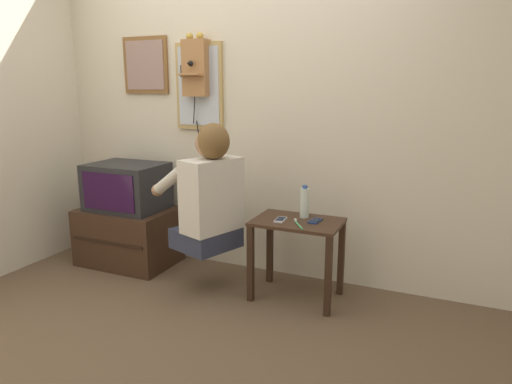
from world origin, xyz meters
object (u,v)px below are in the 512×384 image
wall_mirror (199,86)px  water_bottle (305,202)px  framed_picture (146,65)px  cell_phone_spare (315,221)px  wall_phone_antique (196,67)px  person (209,192)px  television (127,187)px  toothbrush (298,224)px  cell_phone_held (281,220)px

wall_mirror → water_bottle: bearing=-15.1°
water_bottle → wall_mirror: bearing=164.9°
framed_picture → cell_phone_spare: bearing=-12.0°
cell_phone_spare → wall_mirror: bearing=168.5°
water_bottle → wall_phone_antique: bearing=167.2°
person → wall_mirror: wall_mirror is taller
wall_phone_antique → water_bottle: bearing=-12.8°
television → water_bottle: 1.48m
framed_picture → wall_mirror: (0.50, -0.00, -0.17)m
framed_picture → water_bottle: framed_picture is taller
wall_phone_antique → toothbrush: (0.97, -0.40, -1.01)m
toothbrush → water_bottle: bearing=61.3°
toothbrush → wall_mirror: bearing=121.4°
framed_picture → toothbrush: (1.47, -0.45, -1.03)m
water_bottle → toothbrush: bearing=-84.6°
wall_phone_antique → toothbrush: wall_phone_antique is taller
cell_phone_held → water_bottle: (0.12, 0.14, 0.10)m
wall_phone_antique → cell_phone_spare: wall_phone_antique is taller
television → framed_picture: framed_picture is taller
person → cell_phone_spare: (0.70, 0.16, -0.16)m
wall_mirror → wall_phone_antique: bearing=-90.8°
person → wall_phone_antique: wall_phone_antique is taller
person → framed_picture: size_ratio=1.97×
television → cell_phone_spare: bearing=-1.6°
water_bottle → toothbrush: water_bottle is taller
cell_phone_held → toothbrush: size_ratio=0.84×
water_bottle → cell_phone_held: bearing=-131.1°
wall_mirror → television: bearing=-151.9°
water_bottle → television: bearing=-179.1°
framed_picture → cell_phone_held: size_ratio=3.48×
television → wall_phone_antique: bearing=24.6°
television → water_bottle: (1.48, 0.02, 0.01)m
person → cell_phone_spare: size_ratio=6.76×
person → toothbrush: person is taller
television → cell_phone_held: (1.36, -0.11, -0.08)m
person → framed_picture: bearing=79.6°
wall_phone_antique → toothbrush: 1.45m
wall_phone_antique → cell_phone_held: bearing=-23.2°
water_bottle → toothbrush: size_ratio=1.46×
cell_phone_held → water_bottle: bearing=44.8°
wall_phone_antique → toothbrush: size_ratio=5.49×
wall_mirror → cell_phone_spare: (1.05, -0.33, -0.87)m
cell_phone_held → toothbrush: (0.14, -0.05, 0.00)m
wall_mirror → cell_phone_spare: 1.40m
framed_picture → wall_mirror: bearing=-0.4°
wall_mirror → toothbrush: (0.97, -0.44, -0.87)m
framed_picture → wall_mirror: framed_picture is taller
cell_phone_spare → water_bottle: bearing=150.5°
cell_phone_held → cell_phone_spare: same height
person → television: bearing=96.5°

